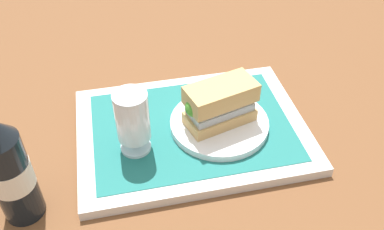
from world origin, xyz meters
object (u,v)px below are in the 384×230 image
beer_bottle (8,169)px  sandwich (219,104)px  plate (219,123)px  beer_glass (132,119)px

beer_bottle → sandwich: bearing=-163.1°
plate → sandwich: (0.00, 0.00, 0.05)m
sandwich → beer_bottle: (0.35, 0.11, 0.03)m
beer_bottle → beer_glass: bearing=-156.5°
beer_glass → plate: bearing=-171.6°
beer_glass → sandwich: bearing=-171.8°
sandwich → beer_glass: (0.16, 0.02, 0.01)m
sandwich → beer_bottle: 0.37m
beer_glass → beer_bottle: bearing=23.5°
beer_glass → beer_bottle: beer_bottle is taller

